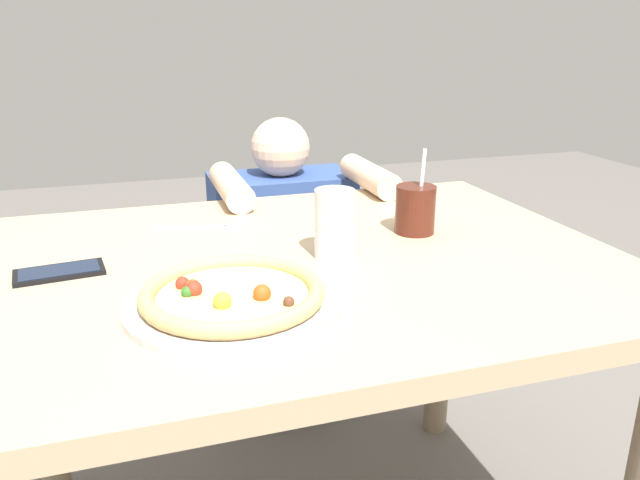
{
  "coord_description": "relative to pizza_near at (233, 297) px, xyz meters",
  "views": [
    {
      "loc": [
        -0.29,
        -1.06,
        1.16
      ],
      "look_at": [
        0.05,
        0.0,
        0.78
      ],
      "focal_mm": 34.84,
      "sensor_mm": 36.0,
      "label": 1
    }
  ],
  "objects": [
    {
      "name": "drink_cup_colored",
      "position": [
        0.43,
        0.25,
        0.03
      ],
      "size": [
        0.08,
        0.08,
        0.18
      ],
      "color": "#4C1E14",
      "rests_on": "dining_table"
    },
    {
      "name": "pizza_near",
      "position": [
        0.0,
        0.0,
        0.0
      ],
      "size": [
        0.34,
        0.34,
        0.04
      ],
      "color": "#B7B7BC",
      "rests_on": "dining_table"
    },
    {
      "name": "cell_phone",
      "position": [
        -0.27,
        0.23,
        -0.01
      ],
      "size": [
        0.16,
        0.09,
        0.01
      ],
      "color": "black",
      "rests_on": "dining_table"
    },
    {
      "name": "fork",
      "position": [
        0.01,
        0.42,
        -0.02
      ],
      "size": [
        0.2,
        0.06,
        0.0
      ],
      "color": "silver",
      "rests_on": "dining_table"
    },
    {
      "name": "diner_seated",
      "position": [
        0.29,
        0.86,
        -0.37
      ],
      "size": [
        0.44,
        0.54,
        0.92
      ],
      "color": "#333847",
      "rests_on": "ground"
    },
    {
      "name": "water_cup_clear",
      "position": [
        0.22,
        0.16,
        0.05
      ],
      "size": [
        0.08,
        0.08,
        0.13
      ],
      "color": "silver",
      "rests_on": "dining_table"
    },
    {
      "name": "dining_table",
      "position": [
        0.15,
        0.18,
        -0.13
      ],
      "size": [
        1.23,
        0.91,
        0.75
      ],
      "color": "tan",
      "rests_on": "ground"
    }
  ]
}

